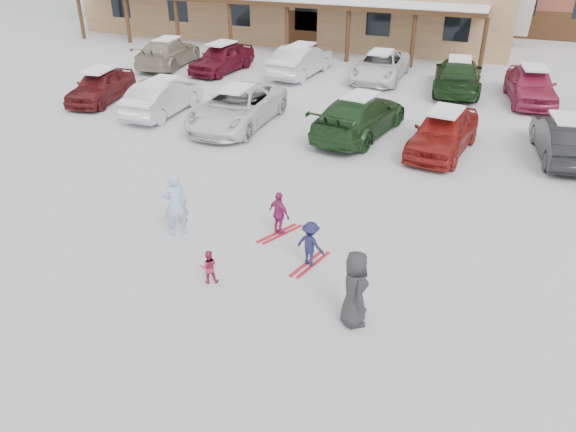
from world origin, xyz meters
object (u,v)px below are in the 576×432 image
at_px(lamp_post, 479,2).
at_px(parked_car_3, 359,116).
at_px(toddler_red, 209,267).
at_px(parked_car_2, 237,107).
at_px(adult_skier, 175,204).
at_px(parked_car_9, 301,60).
at_px(parked_car_0, 101,86).
at_px(parked_car_4, 443,132).
at_px(parked_car_8, 222,58).
at_px(bystander_dark, 355,289).
at_px(parked_car_10, 380,66).
at_px(parked_car_11, 458,75).
at_px(parked_car_1, 162,97).
at_px(parked_car_7, 168,53).
at_px(child_navy, 310,244).
at_px(parked_car_12, 531,85).
at_px(parked_car_5, 564,139).
at_px(child_magenta, 279,214).

relative_size(lamp_post, parked_car_3, 1.06).
height_order(toddler_red, parked_car_2, parked_car_2).
xyz_separation_m(adult_skier, parked_car_9, (-2.29, 16.34, -0.11)).
height_order(lamp_post, parked_car_0, lamp_post).
bearing_deg(parked_car_4, parked_car_0, -174.41).
bearing_deg(parked_car_8, bystander_dark, -48.41).
distance_m(toddler_red, parked_car_8, 19.14).
height_order(parked_car_3, parked_car_9, parked_car_9).
bearing_deg(parked_car_10, bystander_dark, -78.96).
relative_size(adult_skier, parked_car_0, 0.43).
distance_m(parked_car_2, parked_car_11, 11.03).
relative_size(lamp_post, parked_car_2, 1.03).
bearing_deg(parked_car_11, adult_skier, 66.60).
xyz_separation_m(adult_skier, parked_car_1, (-5.68, 8.52, -0.18)).
distance_m(lamp_post, parked_car_11, 6.68).
relative_size(adult_skier, parked_car_7, 0.36).
relative_size(child_navy, bystander_dark, 0.68).
bearing_deg(lamp_post, parked_car_12, -65.81).
bearing_deg(child_navy, parked_car_12, -92.06).
bearing_deg(child_navy, adult_skier, 13.13).
height_order(adult_skier, toddler_red, adult_skier).
relative_size(toddler_red, bystander_dark, 0.49).
relative_size(bystander_dark, parked_car_7, 0.34).
xyz_separation_m(lamp_post, parked_car_0, (-14.89, -13.38, -2.49)).
distance_m(parked_car_2, parked_car_8, 8.44).
bearing_deg(adult_skier, lamp_post, -145.00).
bearing_deg(parked_car_3, parked_car_7, -18.49).
bearing_deg(parked_car_5, parked_car_0, -7.58).
relative_size(parked_car_8, parked_car_11, 0.83).
distance_m(adult_skier, parked_car_2, 8.62).
height_order(adult_skier, parked_car_5, adult_skier).
height_order(parked_car_1, parked_car_4, parked_car_4).
distance_m(lamp_post, parked_car_3, 14.06).
height_order(parked_car_0, parked_car_4, parked_car_4).
bearing_deg(parked_car_5, parked_car_2, -3.79).
relative_size(adult_skier, toddler_red, 2.12).
distance_m(child_navy, parked_car_3, 9.18).
bearing_deg(parked_car_0, child_navy, -42.83).
xyz_separation_m(parked_car_11, parked_car_12, (3.20, -0.58, 0.02)).
distance_m(parked_car_3, parked_car_10, 8.07).
bearing_deg(parked_car_9, parked_car_7, 11.01).
distance_m(toddler_red, parked_car_11, 18.29).
relative_size(parked_car_3, parked_car_7, 1.05).
relative_size(parked_car_0, parked_car_7, 0.82).
relative_size(child_magenta, parked_car_2, 0.23).
bearing_deg(parked_car_7, parked_car_8, 173.33).
bearing_deg(parked_car_1, parked_car_8, -84.24).
relative_size(child_magenta, parked_car_10, 0.25).
height_order(lamp_post, parked_car_9, lamp_post).
bearing_deg(toddler_red, parked_car_12, -138.30).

